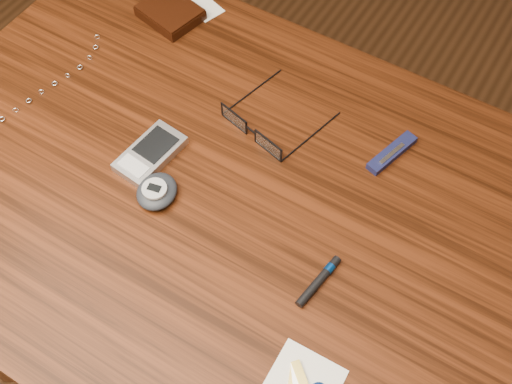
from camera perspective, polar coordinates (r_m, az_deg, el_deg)
ground at (r=1.58m, az=-1.58°, el=-14.97°), size 3.80×3.80×0.00m
desk at (r=0.99m, az=-2.46°, el=-3.40°), size 1.00×0.70×0.75m
wallet_and_card at (r=1.14m, az=-7.58°, el=15.54°), size 0.13×0.13×0.02m
eyeglasses at (r=0.95m, az=-0.11°, el=5.58°), size 0.15×0.16×0.03m
pda_phone at (r=0.94m, az=-9.38°, el=3.40°), size 0.07×0.11×0.02m
pedometer at (r=0.90m, az=-8.82°, el=0.07°), size 0.07×0.07×0.03m
pocket_knife at (r=0.95m, az=11.98°, el=3.43°), size 0.04×0.09×0.01m
black_blue_pen at (r=0.83m, az=5.70°, el=-7.75°), size 0.02×0.09×0.01m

